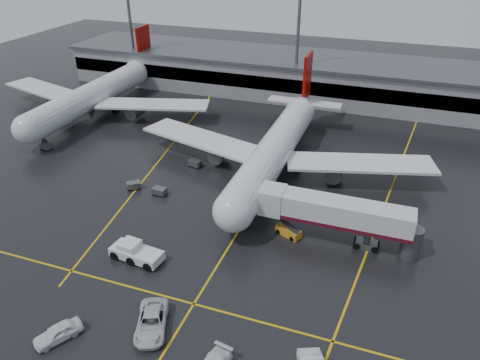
% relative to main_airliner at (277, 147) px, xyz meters
% --- Properties ---
extents(ground, '(220.00, 220.00, 0.00)m').
position_rel_main_airliner_xyz_m(ground, '(0.00, -9.70, -4.21)').
color(ground, black).
rests_on(ground, ground).
extents(apron_line_centre, '(0.25, 90.00, 0.02)m').
position_rel_main_airliner_xyz_m(apron_line_centre, '(0.00, -9.70, -4.20)').
color(apron_line_centre, gold).
rests_on(apron_line_centre, ground).
extents(apron_line_stop, '(60.00, 0.25, 0.02)m').
position_rel_main_airliner_xyz_m(apron_line_stop, '(0.00, -31.70, -4.20)').
color(apron_line_stop, gold).
rests_on(apron_line_stop, ground).
extents(apron_line_left, '(9.99, 69.35, 0.02)m').
position_rel_main_airliner_xyz_m(apron_line_left, '(-20.00, 0.30, -4.20)').
color(apron_line_left, gold).
rests_on(apron_line_left, ground).
extents(apron_line_right, '(7.57, 69.64, 0.02)m').
position_rel_main_airliner_xyz_m(apron_line_right, '(18.00, 0.30, -4.20)').
color(apron_line_right, gold).
rests_on(apron_line_right, ground).
extents(terminal, '(122.00, 19.00, 8.60)m').
position_rel_main_airliner_xyz_m(terminal, '(0.00, 38.23, 0.11)').
color(terminal, gray).
rests_on(terminal, ground).
extents(light_mast_left, '(3.00, 1.20, 25.45)m').
position_rel_main_airliner_xyz_m(light_mast_left, '(-45.00, 32.30, 10.27)').
color(light_mast_left, '#595B60').
rests_on(light_mast_left, ground).
extents(light_mast_mid, '(3.00, 1.20, 25.45)m').
position_rel_main_airliner_xyz_m(light_mast_mid, '(-5.00, 32.30, 10.27)').
color(light_mast_mid, '#595B60').
rests_on(light_mast_mid, ground).
extents(main_airliner, '(48.80, 45.60, 14.10)m').
position_rel_main_airliner_xyz_m(main_airliner, '(0.00, 0.00, 0.00)').
color(main_airliner, silver).
rests_on(main_airliner, ground).
extents(second_airliner, '(48.80, 45.60, 14.10)m').
position_rel_main_airliner_xyz_m(second_airliner, '(-42.00, 12.00, 0.00)').
color(second_airliner, silver).
rests_on(second_airliner, ground).
extents(jet_bridge, '(19.90, 3.40, 6.05)m').
position_rel_main_airliner_xyz_m(jet_bridge, '(11.87, -15.70, -0.28)').
color(jet_bridge, silver).
rests_on(jet_bridge, ground).
extents(pushback_tractor, '(6.62, 3.32, 2.28)m').
position_rel_main_airliner_xyz_m(pushback_tractor, '(-9.64, -27.21, -3.30)').
color(pushback_tractor, silver).
rests_on(pushback_tractor, ground).
extents(belt_loader, '(3.62, 2.65, 2.11)m').
position_rel_main_airliner_xyz_m(belt_loader, '(6.28, -16.45, -3.69)').
color(belt_loader, orange).
rests_on(belt_loader, ground).
extents(service_van_a, '(4.97, 6.85, 1.73)m').
position_rel_main_airliner_xyz_m(service_van_a, '(-2.48, -36.09, -3.34)').
color(service_van_a, silver).
rests_on(service_van_a, ground).
extents(service_van_d, '(3.91, 4.90, 1.57)m').
position_rel_main_airliner_xyz_m(service_van_d, '(-10.34, -40.25, -3.43)').
color(service_van_d, white).
rests_on(service_van_d, ground).
extents(baggage_cart_a, '(2.05, 1.38, 1.12)m').
position_rel_main_airliner_xyz_m(baggage_cart_a, '(-14.08, -13.15, -3.58)').
color(baggage_cart_a, '#595B60').
rests_on(baggage_cart_a, ground).
extents(baggage_cart_b, '(2.37, 2.27, 1.12)m').
position_rel_main_airliner_xyz_m(baggage_cart_b, '(-18.55, -12.93, -3.58)').
color(baggage_cart_b, '#595B60').
rests_on(baggage_cart_b, ground).
extents(baggage_cart_c, '(2.20, 1.63, 1.12)m').
position_rel_main_airliner_xyz_m(baggage_cart_c, '(-12.89, -3.28, -3.58)').
color(baggage_cart_c, '#595B60').
rests_on(baggage_cart_c, ground).
extents(baggage_cart_d, '(2.32, 1.89, 1.12)m').
position_rel_main_airliner_xyz_m(baggage_cart_d, '(-46.71, 0.66, -3.58)').
color(baggage_cart_d, '#595B60').
rests_on(baggage_cart_d, ground).
extents(baggage_cart_e, '(2.10, 1.46, 1.12)m').
position_rel_main_airliner_xyz_m(baggage_cart_e, '(-40.30, -6.19, -3.58)').
color(baggage_cart_e, '#595B60').
rests_on(baggage_cart_e, ground).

